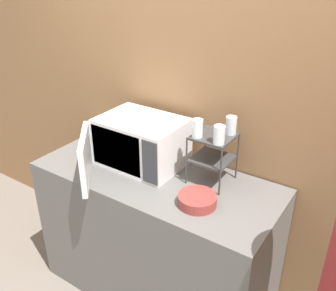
# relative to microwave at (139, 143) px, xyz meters

# --- Properties ---
(wall_back) EXTENTS (8.00, 0.06, 2.60)m
(wall_back) POSITION_rel_microwave_xyz_m (0.17, 0.30, 0.21)
(wall_back) COLOR olive
(wall_back) RESTS_ON ground_plane
(counter) EXTENTS (1.52, 0.65, 0.94)m
(counter) POSITION_rel_microwave_xyz_m (0.17, -0.06, -0.62)
(counter) COLOR #595654
(counter) RESTS_ON ground_plane
(microwave) EXTENTS (0.54, 0.70, 0.30)m
(microwave) POSITION_rel_microwave_xyz_m (0.00, 0.00, 0.00)
(microwave) COLOR silver
(microwave) RESTS_ON counter
(dish_rack) EXTENTS (0.23, 0.23, 0.29)m
(dish_rack) POSITION_rel_microwave_xyz_m (0.47, 0.08, 0.06)
(dish_rack) COLOR #333333
(dish_rack) RESTS_ON counter
(glass_front_left) EXTENTS (0.06, 0.06, 0.10)m
(glass_front_left) POSITION_rel_microwave_xyz_m (0.40, 0.01, 0.19)
(glass_front_left) COLOR silver
(glass_front_left) RESTS_ON dish_rack
(glass_back_right) EXTENTS (0.06, 0.06, 0.10)m
(glass_back_right) POSITION_rel_microwave_xyz_m (0.54, 0.15, 0.19)
(glass_back_right) COLOR silver
(glass_back_right) RESTS_ON dish_rack
(glass_front_right) EXTENTS (0.06, 0.06, 0.10)m
(glass_front_right) POSITION_rel_microwave_xyz_m (0.54, 0.00, 0.19)
(glass_front_right) COLOR silver
(glass_front_right) RESTS_ON dish_rack
(bowl) EXTENTS (0.21, 0.21, 0.06)m
(bowl) POSITION_rel_microwave_xyz_m (0.52, -0.18, -0.12)
(bowl) COLOR maroon
(bowl) RESTS_ON counter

